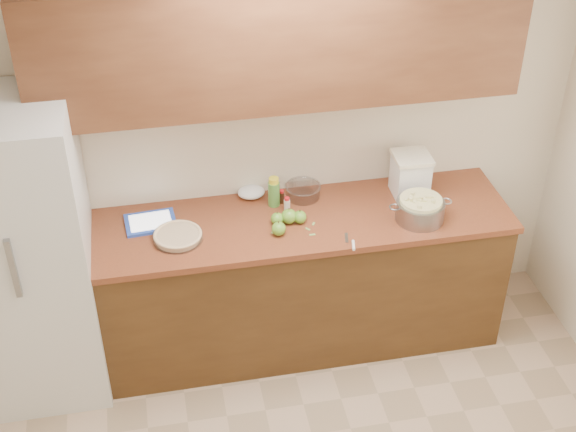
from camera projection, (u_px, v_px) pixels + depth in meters
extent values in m
plane|color=white|center=(374.00, 46.00, 2.45)|extent=(3.60, 3.60, 0.00)
plane|color=beige|center=(274.00, 135.00, 4.64)|extent=(3.60, 0.00, 3.60)
cube|color=#4E3116|center=(285.00, 284.00, 4.88)|extent=(2.60, 0.65, 0.88)
cube|color=brown|center=(285.00, 223.00, 4.61)|extent=(2.64, 0.68, 0.04)
cube|color=brown|center=(278.00, 40.00, 4.13)|extent=(2.60, 0.34, 0.70)
cube|color=silver|center=(26.00, 256.00, 4.36)|extent=(0.70, 0.70, 1.80)
cylinder|color=silver|center=(178.00, 237.00, 4.43)|extent=(0.28, 0.28, 0.04)
cylinder|color=#D9B989|center=(178.00, 237.00, 4.43)|extent=(0.25, 0.25, 0.03)
torus|color=#D9B989|center=(178.00, 234.00, 4.42)|extent=(0.27, 0.27, 0.02)
cylinder|color=gray|center=(420.00, 211.00, 4.57)|extent=(0.28, 0.28, 0.12)
torus|color=gray|center=(395.00, 207.00, 4.52)|extent=(0.07, 0.07, 0.01)
torus|color=gray|center=(446.00, 201.00, 4.57)|extent=(0.07, 0.07, 0.01)
cylinder|color=beige|center=(420.00, 208.00, 4.56)|extent=(0.24, 0.24, 0.13)
cube|color=white|center=(410.00, 176.00, 4.75)|extent=(0.20, 0.20, 0.24)
cube|color=#F1E4C1|center=(412.00, 157.00, 4.68)|extent=(0.22, 0.22, 0.02)
cube|color=blue|center=(151.00, 222.00, 4.56)|extent=(0.30, 0.24, 0.02)
cube|color=white|center=(150.00, 221.00, 4.56)|extent=(0.25, 0.19, 0.00)
cube|color=gray|center=(346.00, 238.00, 4.46)|extent=(0.04, 0.09, 0.00)
cylinder|color=white|center=(353.00, 245.00, 4.39)|extent=(0.03, 0.08, 0.02)
cylinder|color=#4C8C38|center=(274.00, 194.00, 4.68)|extent=(0.07, 0.07, 0.15)
cylinder|color=yellow|center=(274.00, 180.00, 4.63)|extent=(0.06, 0.06, 0.03)
cylinder|color=beige|center=(287.00, 205.00, 4.66)|extent=(0.04, 0.04, 0.07)
cylinder|color=red|center=(287.00, 199.00, 4.63)|extent=(0.03, 0.03, 0.02)
cylinder|color=black|center=(282.00, 198.00, 4.72)|extent=(0.03, 0.03, 0.07)
cylinder|color=red|center=(282.00, 192.00, 4.70)|extent=(0.03, 0.03, 0.01)
cylinder|color=silver|center=(303.00, 191.00, 4.78)|extent=(0.20, 0.20, 0.08)
torus|color=silver|center=(303.00, 186.00, 4.75)|extent=(0.22, 0.22, 0.01)
ellipsoid|color=white|center=(251.00, 192.00, 4.77)|extent=(0.20, 0.18, 0.07)
sphere|color=#61992A|center=(277.00, 219.00, 4.54)|extent=(0.07, 0.07, 0.07)
cylinder|color=#3F2D19|center=(277.00, 213.00, 4.52)|extent=(0.01, 0.01, 0.01)
sphere|color=#61992A|center=(289.00, 216.00, 4.55)|extent=(0.09, 0.09, 0.09)
cylinder|color=#3F2D19|center=(289.00, 209.00, 4.52)|extent=(0.01, 0.01, 0.01)
sphere|color=#61992A|center=(279.00, 229.00, 4.46)|extent=(0.08, 0.08, 0.08)
cylinder|color=#3F2D19|center=(279.00, 222.00, 4.43)|extent=(0.01, 0.01, 0.01)
sphere|color=#61992A|center=(300.00, 217.00, 4.56)|extent=(0.08, 0.08, 0.08)
cylinder|color=#3F2D19|center=(300.00, 211.00, 4.53)|extent=(0.01, 0.01, 0.01)
cube|color=#81A751|center=(312.00, 235.00, 4.48)|extent=(0.04, 0.02, 0.00)
cube|color=#81A751|center=(313.00, 224.00, 4.56)|extent=(0.02, 0.03, 0.00)
cube|color=#81A751|center=(308.00, 229.00, 4.52)|extent=(0.03, 0.03, 0.00)
cube|color=#81A751|center=(275.00, 233.00, 4.49)|extent=(0.05, 0.05, 0.00)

